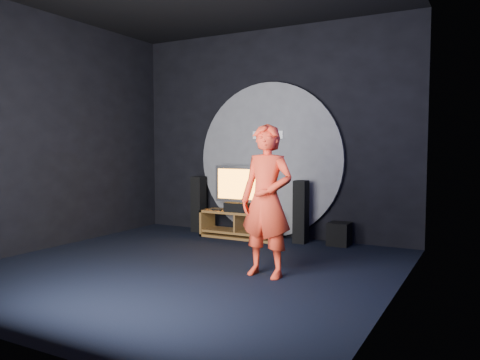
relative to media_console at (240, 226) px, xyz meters
name	(u,v)px	position (x,y,z in m)	size (l,w,h in m)	color
floor	(187,268)	(0.34, -2.05, -0.20)	(5.00, 5.00, 0.00)	black
back_wall	(271,133)	(0.34, 0.45, 1.55)	(5.00, 0.04, 3.50)	black
left_wall	(47,131)	(-2.16, -2.05, 1.55)	(0.04, 5.00, 3.50)	black
right_wall	(397,123)	(2.84, -2.05, 1.55)	(0.04, 5.00, 3.50)	black
wall_disc_panel	(269,160)	(0.34, 0.39, 1.11)	(2.60, 0.11, 2.60)	#515156
media_console	(240,226)	(0.00, 0.00, 0.00)	(1.33, 0.45, 0.45)	brown
tv	(242,186)	(-0.01, 0.07, 0.67)	(0.99, 0.22, 0.75)	#AAAAB1
center_speaker	(236,207)	(-0.01, -0.13, 0.33)	(0.40, 0.15, 0.15)	black
remote	(217,210)	(-0.38, -0.12, 0.27)	(0.18, 0.05, 0.02)	black
tower_speaker_left	(199,204)	(-0.95, 0.18, 0.30)	(0.20, 0.22, 0.99)	black
tower_speaker_right	(301,212)	(1.04, 0.10, 0.30)	(0.20, 0.22, 0.99)	black
subwoofer	(339,234)	(1.63, 0.20, -0.02)	(0.32, 0.32, 0.36)	black
player	(267,201)	(1.38, -1.90, 0.70)	(0.65, 0.43, 1.78)	red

